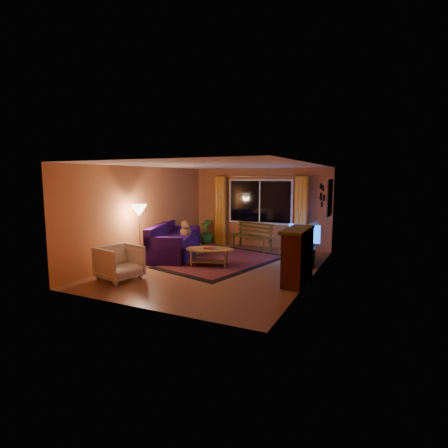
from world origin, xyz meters
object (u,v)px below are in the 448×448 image
at_px(bench, 252,243).
at_px(tv_console, 308,254).
at_px(armchair, 119,261).
at_px(coffee_table, 210,257).
at_px(sofa, 175,240).
at_px(floor_lamp, 140,235).

bearing_deg(bench, tv_console, -6.32).
distance_m(armchair, coffee_table, 2.25).
bearing_deg(armchair, sofa, 16.95).
distance_m(bench, armchair, 4.47).
relative_size(floor_lamp, coffee_table, 1.27).
xyz_separation_m(armchair, tv_console, (3.37, 3.26, -0.18)).
bearing_deg(tv_console, armchair, -146.51).
bearing_deg(bench, armchair, -88.67).
xyz_separation_m(armchair, floor_lamp, (-0.40, 1.20, 0.36)).
bearing_deg(floor_lamp, bench, 58.46).
distance_m(armchair, floor_lamp, 1.32).
height_order(sofa, armchair, sofa).
bearing_deg(armchair, floor_lamp, 31.77).
bearing_deg(sofa, tv_console, -3.86).
distance_m(bench, sofa, 2.44).
xyz_separation_m(floor_lamp, tv_console, (3.78, 2.06, -0.54)).
height_order(bench, coffee_table, coffee_table).
bearing_deg(coffee_table, tv_console, 32.66).
xyz_separation_m(bench, sofa, (-1.61, -1.82, 0.25)).
relative_size(bench, armchair, 1.65).
xyz_separation_m(sofa, armchair, (0.16, -2.40, -0.05)).
relative_size(bench, floor_lamp, 0.88).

